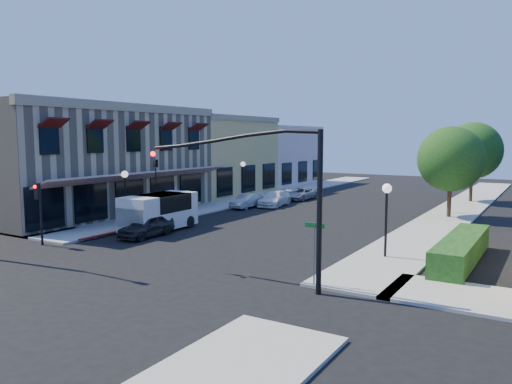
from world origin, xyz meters
The scene contains 22 objects.
ground centered at (0.00, 0.00, 0.00)m, with size 120.00×120.00×0.00m, color black.
sidewalk_left centered at (-8.75, 27.00, 0.06)m, with size 3.50×50.00×0.12m, color gray.
sidewalk_right centered at (8.75, 27.00, 0.06)m, with size 3.50×50.00×0.12m, color gray.
curb_red_strip centered at (-6.90, 8.00, 0.00)m, with size 0.25×10.00×0.06m, color maroon.
corner_brick_building centered at (-15.45, 11.00, 4.01)m, with size 11.77×18.20×8.10m.
yellow_stucco_building centered at (-15.50, 26.00, 3.80)m, with size 10.00×12.00×7.60m, color #D8B061.
pink_stucco_building centered at (-15.50, 38.00, 3.50)m, with size 10.00×12.00×7.00m, color beige.
hedge centered at (11.70, 9.00, 0.00)m, with size 1.40×8.00×1.10m, color #123E11.
street_tree_a centered at (8.80, 22.00, 4.19)m, with size 4.56×4.56×6.48m.
street_tree_b centered at (8.80, 32.00, 4.54)m, with size 4.94×4.94×7.02m.
signal_mast_arm centered at (5.86, 1.50, 4.09)m, with size 8.01×0.39×6.00m.
secondary_signal centered at (-8.00, 1.41, 2.32)m, with size 0.28×0.42×3.32m.
street_name_sign centered at (7.50, 2.20, 1.70)m, with size 0.80×0.06×2.50m.
lamppost_left_near centered at (-8.50, 8.00, 2.74)m, with size 0.44×0.44×3.57m.
lamppost_left_far centered at (-8.50, 22.00, 2.74)m, with size 0.44×0.44×3.57m.
lamppost_right_near centered at (8.50, 8.00, 2.74)m, with size 0.44×0.44×3.57m.
lamppost_right_far centered at (8.50, 24.00, 2.74)m, with size 0.44×0.44×3.57m.
white_van centered at (-5.50, 7.79, 1.29)m, with size 2.33×5.08×2.23m.
parked_car_a centered at (-4.80, 6.00, 0.63)m, with size 1.50×3.72×1.27m, color black.
parked_car_b centered at (-6.20, 19.00, 0.58)m, with size 1.22×3.49×1.15m, color silver.
parked_car_c centered at (-4.80, 21.11, 0.62)m, with size 1.73×4.26×1.24m, color white.
parked_car_d centered at (-4.80, 26.00, 0.54)m, with size 1.79×3.89×1.08m, color #9D9FA2.
Camera 1 is at (15.27, -14.84, 5.73)m, focal length 35.00 mm.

